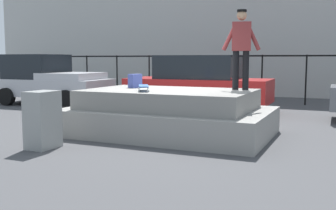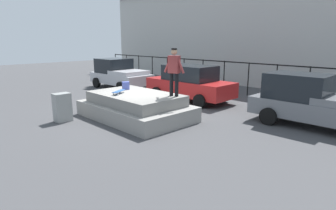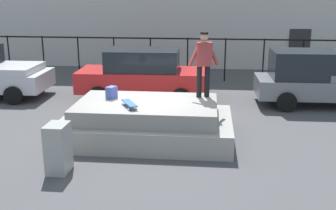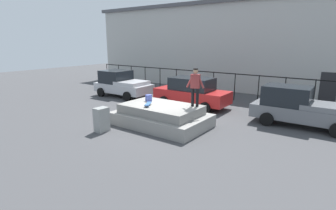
# 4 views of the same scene
# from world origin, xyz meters

# --- Properties ---
(ground_plane) EXTENTS (60.00, 60.00, 0.00)m
(ground_plane) POSITION_xyz_m (0.00, 0.00, 0.00)
(ground_plane) COLOR #424244
(concrete_ledge) EXTENTS (4.45, 2.77, 1.00)m
(concrete_ledge) POSITION_xyz_m (0.14, -0.30, 0.45)
(concrete_ledge) COLOR gray
(concrete_ledge) RESTS_ON ground_plane
(skateboarder) EXTENTS (0.84, 0.34, 1.75)m
(skateboarder) POSITION_xyz_m (1.59, 0.39, 2.01)
(skateboarder) COLOR black
(skateboarder) RESTS_ON concrete_ledge
(skateboard) EXTENTS (0.54, 0.77, 0.12)m
(skateboard) POSITION_xyz_m (-0.21, -0.82, 1.10)
(skateboard) COLOR #264C8C
(skateboard) RESTS_ON concrete_ledge
(backpack) EXTENTS (0.30, 0.34, 0.33)m
(backpack) POSITION_xyz_m (-0.85, -0.03, 1.16)
(backpack) COLOR #3F4C99
(backpack) RESTS_ON concrete_ledge
(car_silver_pickup_near) EXTENTS (4.26, 2.28, 1.85)m
(car_silver_pickup_near) POSITION_xyz_m (-6.41, 3.51, 0.91)
(car_silver_pickup_near) COLOR #B7B7BC
(car_silver_pickup_near) RESTS_ON ground_plane
(car_red_sedan_mid) EXTENTS (4.61, 2.16, 1.80)m
(car_red_sedan_mid) POSITION_xyz_m (-0.61, 3.76, 0.91)
(car_red_sedan_mid) COLOR #B21E1E
(car_red_sedan_mid) RESTS_ON ground_plane
(car_grey_pickup_far) EXTENTS (4.69, 2.03, 1.86)m
(car_grey_pickup_far) POSITION_xyz_m (5.51, 3.50, 0.91)
(car_grey_pickup_far) COLOR slate
(car_grey_pickup_far) RESTS_ON ground_plane
(utility_box) EXTENTS (0.44, 0.60, 1.08)m
(utility_box) POSITION_xyz_m (-1.45, -2.58, 0.54)
(utility_box) COLOR gray
(utility_box) RESTS_ON ground_plane
(fence_row) EXTENTS (24.06, 0.06, 1.84)m
(fence_row) POSITION_xyz_m (-0.00, 7.03, 1.23)
(fence_row) COLOR black
(fence_row) RESTS_ON ground_plane
(warehouse_building) EXTENTS (30.65, 9.36, 7.10)m
(warehouse_building) POSITION_xyz_m (0.00, 14.29, 3.56)
(warehouse_building) COLOR #B2B2AD
(warehouse_building) RESTS_ON ground_plane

